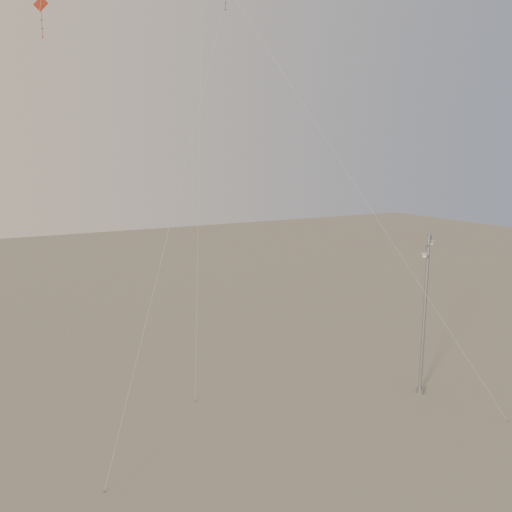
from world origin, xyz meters
TOP-DOWN VIEW (x-y plane):
  - ground at (0.00, 0.00)m, footprint 160.00×160.00m
  - street_lamp at (11.71, 3.97)m, footprint 1.48×1.04m
  - kite_3 at (-8.24, 8.32)m, footprint 6.73×9.37m
  - kite_4 at (6.60, 9.04)m, footprint 9.15×14.27m

SIDE VIEW (x-z plane):
  - ground at x=0.00m, z-range 0.00..0.00m
  - street_lamp at x=11.71m, z-range 0.31..9.59m
  - kite_3 at x=-8.24m, z-range 4.70..25.29m
  - kite_4 at x=6.60m, z-range 4.71..27.99m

